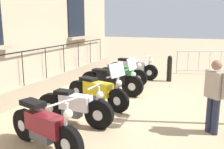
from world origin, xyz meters
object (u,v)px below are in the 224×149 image
object	(u,v)px
motorcycle_black	(111,81)
bollard	(169,68)
motorcycle_maroon	(45,128)
crowd_barrier	(204,62)
motorcycle_white	(74,107)
motorcycle_yellow	(98,91)
motorcycle_silver	(133,68)
pedestrian_standing	(214,93)
motorcycle_green	(122,74)

from	to	relation	value
motorcycle_black	bollard	bearing A→B (deg)	59.29
motorcycle_maroon	crowd_barrier	size ratio (longest dim) A/B	0.80
motorcycle_black	motorcycle_white	bearing A→B (deg)	-87.34
motorcycle_yellow	motorcycle_silver	size ratio (longest dim) A/B	0.96
motorcycle_yellow	motorcycle_maroon	bearing A→B (deg)	-87.91
motorcycle_black	bollard	world-z (taller)	motorcycle_black
motorcycle_white	bollard	size ratio (longest dim) A/B	1.89
crowd_barrier	motorcycle_maroon	bearing A→B (deg)	-106.64
motorcycle_silver	pedestrian_standing	world-z (taller)	pedestrian_standing
motorcycle_white	bollard	world-z (taller)	bollard
motorcycle_white	motorcycle_silver	size ratio (longest dim) A/B	0.91
motorcycle_silver	crowd_barrier	bearing A→B (deg)	36.63
motorcycle_white	motorcycle_green	xyz separation A→B (m)	(-0.17, 3.84, 0.00)
motorcycle_maroon	motorcycle_white	size ratio (longest dim) A/B	0.96
motorcycle_black	crowd_barrier	xyz separation A→B (m)	(2.72, 4.53, 0.13)
motorcycle_silver	motorcycle_maroon	bearing A→B (deg)	-87.94
motorcycle_yellow	pedestrian_standing	xyz separation A→B (m)	(2.96, -0.65, 0.43)
motorcycle_maroon	pedestrian_standing	size ratio (longest dim) A/B	1.19
crowd_barrier	motorcycle_white	bearing A→B (deg)	-109.88
motorcycle_white	motorcycle_green	bearing A→B (deg)	92.50
crowd_barrier	pedestrian_standing	world-z (taller)	pedestrian_standing
motorcycle_maroon	pedestrian_standing	bearing A→B (deg)	33.27
motorcycle_silver	motorcycle_white	bearing A→B (deg)	-88.35
motorcycle_maroon	motorcycle_black	bearing A→B (deg)	93.02
crowd_barrier	motorcycle_green	bearing A→B (deg)	-129.69
bollard	pedestrian_standing	size ratio (longest dim) A/B	0.65
motorcycle_green	pedestrian_standing	size ratio (longest dim) A/B	1.22
motorcycle_black	crowd_barrier	world-z (taller)	motorcycle_black
motorcycle_green	motorcycle_silver	world-z (taller)	motorcycle_green
motorcycle_maroon	motorcycle_yellow	xyz separation A→B (m)	(-0.09, 2.54, 0.02)
motorcycle_maroon	motorcycle_silver	distance (m)	6.37
motorcycle_white	motorcycle_silver	xyz separation A→B (m)	(-0.15, 5.13, 0.01)
motorcycle_white	pedestrian_standing	size ratio (longest dim) A/B	1.24
motorcycle_maroon	motorcycle_yellow	bearing A→B (deg)	92.09
motorcycle_green	crowd_barrier	world-z (taller)	crowd_barrier
crowd_barrier	pedestrian_standing	bearing A→B (deg)	-86.84
motorcycle_silver	pedestrian_standing	distance (m)	5.47
motorcycle_white	pedestrian_standing	world-z (taller)	pedestrian_standing
motorcycle_maroon	pedestrian_standing	distance (m)	3.46
motorcycle_black	pedestrian_standing	size ratio (longest dim) A/B	1.41
motorcycle_black	motorcycle_green	size ratio (longest dim) A/B	1.15
motorcycle_yellow	motorcycle_black	distance (m)	1.34
motorcycle_yellow	motorcycle_black	bearing A→B (deg)	94.76
motorcycle_black	motorcycle_maroon	bearing A→B (deg)	-86.98
motorcycle_white	motorcycle_green	distance (m)	3.85
bollard	crowd_barrier	bearing A→B (deg)	58.74
motorcycle_yellow	crowd_barrier	xyz separation A→B (m)	(2.60, 5.87, 0.12)
motorcycle_maroon	motorcycle_white	distance (m)	1.24
motorcycle_white	pedestrian_standing	xyz separation A→B (m)	(2.95, 0.65, 0.47)
crowd_barrier	pedestrian_standing	distance (m)	6.54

